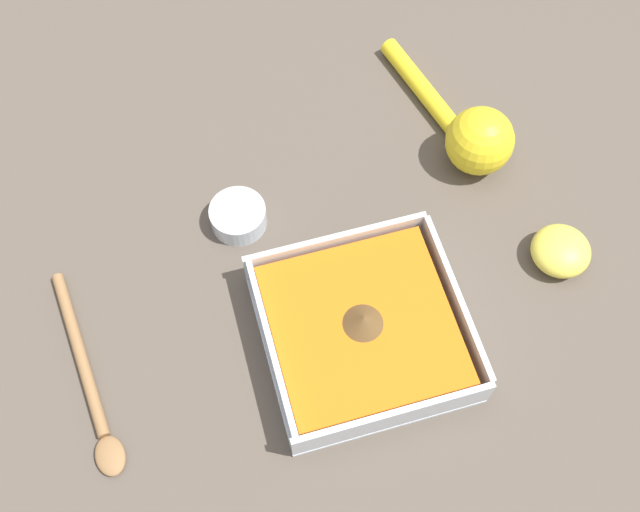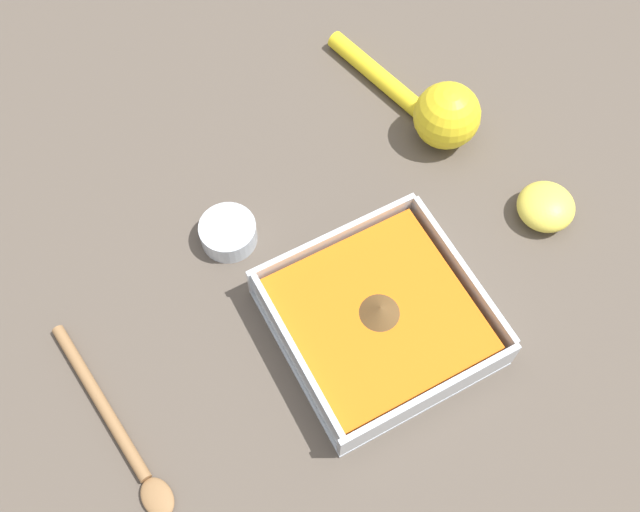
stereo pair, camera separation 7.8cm
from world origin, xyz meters
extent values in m
plane|color=brown|center=(0.00, 0.00, 0.00)|extent=(4.00, 4.00, 0.00)
cube|color=silver|center=(0.00, 0.03, 0.00)|extent=(0.20, 0.20, 0.01)
cube|color=silver|center=(0.00, 0.13, 0.03)|extent=(0.20, 0.01, 0.04)
cube|color=silver|center=(0.00, -0.07, 0.03)|extent=(0.20, 0.01, 0.04)
cube|color=silver|center=(0.09, 0.03, 0.03)|extent=(0.01, 0.18, 0.04)
cube|color=silver|center=(-0.10, 0.03, 0.03)|extent=(0.01, 0.18, 0.04)
cube|color=orange|center=(0.00, 0.03, 0.02)|extent=(0.18, 0.18, 0.03)
cone|color=brown|center=(0.00, 0.03, 0.05)|extent=(0.04, 0.04, 0.01)
cylinder|color=silver|center=(0.09, -0.14, 0.01)|extent=(0.06, 0.06, 0.03)
cylinder|color=brown|center=(0.09, -0.14, 0.01)|extent=(0.05, 0.05, 0.01)
sphere|color=yellow|center=(-0.19, -0.14, 0.04)|extent=(0.08, 0.08, 0.08)
cylinder|color=yellow|center=(-0.16, -0.26, 0.01)|extent=(0.06, 0.15, 0.02)
ellipsoid|color=#EFDB4C|center=(-0.23, 0.00, 0.02)|extent=(0.06, 0.06, 0.03)
ellipsoid|color=olive|center=(0.26, 0.08, 0.01)|extent=(0.03, 0.04, 0.01)
cylinder|color=olive|center=(0.28, -0.03, 0.01)|extent=(0.04, 0.18, 0.01)
camera|label=1|loc=(0.12, 0.29, 0.72)|focal=42.00mm
camera|label=2|loc=(0.19, 0.26, 0.72)|focal=42.00mm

